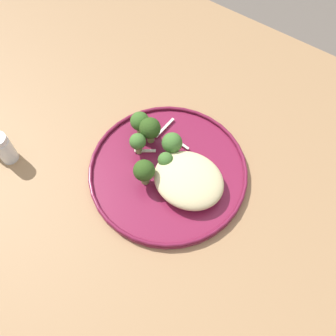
# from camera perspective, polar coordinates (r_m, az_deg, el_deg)

# --- Properties ---
(ground) EXTENTS (6.00, 6.00, 0.00)m
(ground) POSITION_cam_1_polar(r_m,az_deg,el_deg) (1.39, 0.10, -17.49)
(ground) COLOR #665B51
(wooden_dining_table) EXTENTS (1.40, 1.00, 0.74)m
(wooden_dining_table) POSITION_cam_1_polar(r_m,az_deg,el_deg) (0.75, 0.17, -7.18)
(wooden_dining_table) COLOR #9E754C
(wooden_dining_table) RESTS_ON ground
(dinner_plate) EXTENTS (0.29, 0.29, 0.02)m
(dinner_plate) POSITION_cam_1_polar(r_m,az_deg,el_deg) (0.70, -0.00, -0.46)
(dinner_plate) COLOR maroon
(dinner_plate) RESTS_ON wooden_dining_table
(noodle_bed) EXTENTS (0.13, 0.11, 0.04)m
(noodle_bed) POSITION_cam_1_polar(r_m,az_deg,el_deg) (0.67, 3.11, -1.80)
(noodle_bed) COLOR beige
(noodle_bed) RESTS_ON dinner_plate
(seared_scallop_center_golden) EXTENTS (0.03, 0.03, 0.01)m
(seared_scallop_center_golden) POSITION_cam_1_polar(r_m,az_deg,el_deg) (0.67, 0.50, -2.31)
(seared_scallop_center_golden) COLOR #E5C689
(seared_scallop_center_golden) RESTS_ON dinner_plate
(seared_scallop_left_edge) EXTENTS (0.02, 0.02, 0.01)m
(seared_scallop_left_edge) POSITION_cam_1_polar(r_m,az_deg,el_deg) (0.67, 2.55, -2.22)
(seared_scallop_left_edge) COLOR #DBB77A
(seared_scallop_left_edge) RESTS_ON dinner_plate
(seared_scallop_right_edge) EXTENTS (0.03, 0.03, 0.01)m
(seared_scallop_right_edge) POSITION_cam_1_polar(r_m,az_deg,el_deg) (0.69, 4.10, 0.39)
(seared_scallop_right_edge) COLOR #E5C689
(seared_scallop_right_edge) RESTS_ON dinner_plate
(seared_scallop_front_small) EXTENTS (0.03, 0.03, 0.02)m
(seared_scallop_front_small) POSITION_cam_1_polar(r_m,az_deg,el_deg) (0.66, 2.23, -4.19)
(seared_scallop_front_small) COLOR #DBB77A
(seared_scallop_front_small) RESTS_ON dinner_plate
(broccoli_floret_rear_charred) EXTENTS (0.04, 0.04, 0.06)m
(broccoli_floret_rear_charred) POSITION_cam_1_polar(r_m,az_deg,el_deg) (0.65, -3.84, -0.79)
(broccoli_floret_rear_charred) COLOR #7A994C
(broccoli_floret_rear_charred) RESTS_ON dinner_plate
(broccoli_floret_small_sprig) EXTENTS (0.04, 0.04, 0.05)m
(broccoli_floret_small_sprig) POSITION_cam_1_polar(r_m,az_deg,el_deg) (0.69, 0.61, 3.75)
(broccoli_floret_small_sprig) COLOR #7A994C
(broccoli_floret_small_sprig) RESTS_ON dinner_plate
(broccoli_floret_beside_noodles) EXTENTS (0.03, 0.03, 0.04)m
(broccoli_floret_beside_noodles) POSITION_cam_1_polar(r_m,az_deg,el_deg) (0.68, -0.35, 1.14)
(broccoli_floret_beside_noodles) COLOR #7A994C
(broccoli_floret_beside_noodles) RESTS_ON dinner_plate
(broccoli_floret_front_edge) EXTENTS (0.04, 0.04, 0.06)m
(broccoli_floret_front_edge) POSITION_cam_1_polar(r_m,az_deg,el_deg) (0.70, -2.71, 5.89)
(broccoli_floret_front_edge) COLOR #89A356
(broccoli_floret_front_edge) RESTS_ON dinner_plate
(broccoli_floret_right_tilted) EXTENTS (0.03, 0.03, 0.05)m
(broccoli_floret_right_tilted) POSITION_cam_1_polar(r_m,az_deg,el_deg) (0.69, -4.55, 3.87)
(broccoli_floret_right_tilted) COLOR #89A356
(broccoli_floret_right_tilted) RESTS_ON dinner_plate
(broccoli_floret_center_pile) EXTENTS (0.04, 0.04, 0.05)m
(broccoli_floret_center_pile) POSITION_cam_1_polar(r_m,az_deg,el_deg) (0.72, -4.23, 6.90)
(broccoli_floret_center_pile) COLOR #7A994C
(broccoli_floret_center_pile) RESTS_ON dinner_plate
(onion_sliver_curled_piece) EXTENTS (0.04, 0.03, 0.00)m
(onion_sliver_curled_piece) POSITION_cam_1_polar(r_m,az_deg,el_deg) (0.71, -3.45, 2.59)
(onion_sliver_curled_piece) COLOR silver
(onion_sliver_curled_piece) RESTS_ON dinner_plate
(onion_sliver_short_strip) EXTENTS (0.05, 0.01, 0.00)m
(onion_sliver_short_strip) POSITION_cam_1_polar(r_m,az_deg,el_deg) (0.72, 1.58, 3.90)
(onion_sliver_short_strip) COLOR silver
(onion_sliver_short_strip) RESTS_ON dinner_plate
(onion_sliver_long_sliver) EXTENTS (0.01, 0.05, 0.00)m
(onion_sliver_long_sliver) POSITION_cam_1_polar(r_m,az_deg,el_deg) (0.74, -0.49, 6.05)
(onion_sliver_long_sliver) COLOR silver
(onion_sliver_long_sliver) RESTS_ON dinner_plate
(salt_shaker) EXTENTS (0.03, 0.03, 0.07)m
(salt_shaker) POSITION_cam_1_polar(r_m,az_deg,el_deg) (0.75, -23.34, 2.72)
(salt_shaker) COLOR white
(salt_shaker) RESTS_ON wooden_dining_table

